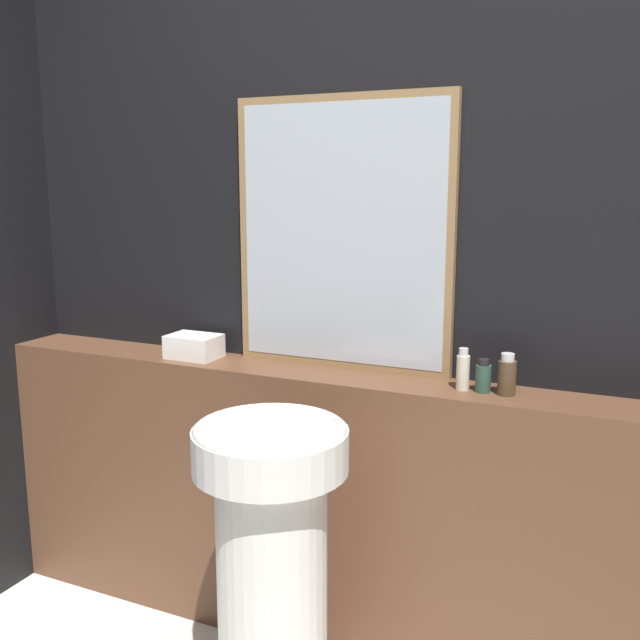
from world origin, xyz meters
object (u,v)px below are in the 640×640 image
mirror (342,235)px  shampoo_bottle (463,371)px  conditioner_bottle (483,377)px  towel_stack (194,346)px  lotion_bottle (507,376)px  pedestal_sink (272,565)px

mirror → shampoo_bottle: size_ratio=6.95×
conditioner_bottle → shampoo_bottle: bearing=-180.0°
shampoo_bottle → towel_stack: bearing=180.0°
shampoo_bottle → lotion_bottle: shampoo_bottle is taller
shampoo_bottle → conditioner_bottle: (0.06, 0.00, -0.01)m
pedestal_sink → towel_stack: size_ratio=5.18×
lotion_bottle → shampoo_bottle: bearing=180.0°
shampoo_bottle → conditioner_bottle: shampoo_bottle is taller
shampoo_bottle → conditioner_bottle: bearing=0.0°
mirror → towel_stack: mirror is taller
lotion_bottle → conditioner_bottle: bearing=180.0°
pedestal_sink → mirror: mirror is taller
pedestal_sink → towel_stack: bearing=141.0°
towel_stack → pedestal_sink: bearing=-39.0°
towel_stack → shampoo_bottle: bearing=0.0°
pedestal_sink → conditioner_bottle: bearing=42.4°
mirror → conditioner_bottle: size_ratio=8.83×
lotion_bottle → towel_stack: bearing=180.0°
pedestal_sink → conditioner_bottle: size_ratio=9.24×
towel_stack → lotion_bottle: bearing=-0.0°
shampoo_bottle → conditioner_bottle: 0.06m
towel_stack → shampoo_bottle: size_ratio=1.40×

